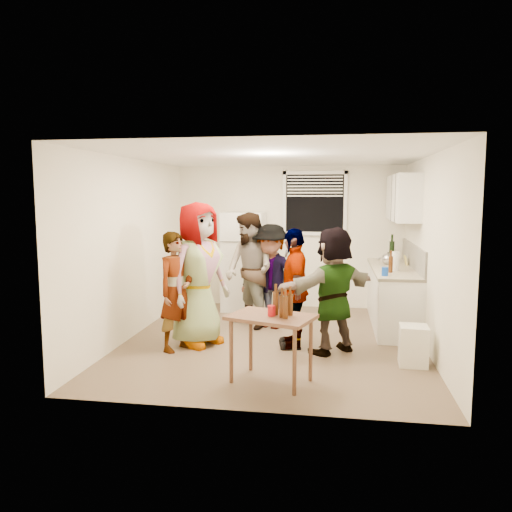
% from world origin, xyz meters
% --- Properties ---
extents(room, '(4.00, 4.50, 2.50)m').
position_xyz_m(room, '(0.00, 0.00, 0.00)').
color(room, white).
rests_on(room, ground).
extents(window, '(1.12, 0.10, 1.06)m').
position_xyz_m(window, '(0.45, 2.21, 1.85)').
color(window, white).
rests_on(window, room).
extents(refrigerator, '(0.70, 0.70, 1.70)m').
position_xyz_m(refrigerator, '(-0.75, 1.88, 0.85)').
color(refrigerator, white).
rests_on(refrigerator, ground).
extents(counter_lower, '(0.60, 2.20, 0.86)m').
position_xyz_m(counter_lower, '(1.70, 1.15, 0.43)').
color(counter_lower, white).
rests_on(counter_lower, ground).
extents(countertop, '(0.64, 2.22, 0.04)m').
position_xyz_m(countertop, '(1.70, 1.15, 0.88)').
color(countertop, beige).
rests_on(countertop, counter_lower).
extents(backsplash, '(0.03, 2.20, 0.36)m').
position_xyz_m(backsplash, '(1.99, 1.15, 1.08)').
color(backsplash, '#BAB5AB').
rests_on(backsplash, countertop).
extents(upper_cabinets, '(0.34, 1.60, 0.70)m').
position_xyz_m(upper_cabinets, '(1.83, 1.35, 1.95)').
color(upper_cabinets, white).
rests_on(upper_cabinets, room).
extents(kettle, '(0.29, 0.25, 0.21)m').
position_xyz_m(kettle, '(1.65, 1.46, 0.90)').
color(kettle, silver).
rests_on(kettle, countertop).
extents(paper_towel, '(0.13, 0.13, 0.28)m').
position_xyz_m(paper_towel, '(1.68, 0.82, 0.90)').
color(paper_towel, white).
rests_on(paper_towel, countertop).
extents(wine_bottle, '(0.08, 0.08, 0.33)m').
position_xyz_m(wine_bottle, '(1.75, 1.89, 0.90)').
color(wine_bottle, black).
rests_on(wine_bottle, countertop).
extents(beer_bottle_counter, '(0.06, 0.06, 0.23)m').
position_xyz_m(beer_bottle_counter, '(1.60, 0.62, 0.90)').
color(beer_bottle_counter, '#47230C').
rests_on(beer_bottle_counter, countertop).
extents(blue_cup, '(0.09, 0.09, 0.12)m').
position_xyz_m(blue_cup, '(1.49, 0.30, 0.90)').
color(blue_cup, '#103EAB').
rests_on(blue_cup, countertop).
extents(picture_frame, '(0.02, 0.17, 0.14)m').
position_xyz_m(picture_frame, '(1.92, 1.45, 0.97)').
color(picture_frame, '#D3BD55').
rests_on(picture_frame, countertop).
extents(trash_bin, '(0.34, 0.34, 0.47)m').
position_xyz_m(trash_bin, '(1.74, -0.69, 0.25)').
color(trash_bin, white).
rests_on(trash_bin, ground).
extents(serving_table, '(1.00, 0.82, 0.73)m').
position_xyz_m(serving_table, '(0.16, -1.48, 0.00)').
color(serving_table, brown).
rests_on(serving_table, ground).
extents(beer_bottle_table, '(0.06, 0.06, 0.24)m').
position_xyz_m(beer_bottle_table, '(0.20, -1.44, 0.73)').
color(beer_bottle_table, '#47230C').
rests_on(beer_bottle_table, serving_table).
extents(red_cup, '(0.08, 0.08, 0.11)m').
position_xyz_m(red_cup, '(0.16, -1.50, 0.73)').
color(red_cup, red).
rests_on(red_cup, serving_table).
extents(guest_grey, '(2.12, 1.75, 0.61)m').
position_xyz_m(guest_grey, '(-0.97, -0.27, 0.00)').
color(guest_grey, '#999999').
rests_on(guest_grey, ground).
extents(guest_stripe, '(1.62, 1.19, 0.37)m').
position_xyz_m(guest_stripe, '(-1.19, -0.55, 0.00)').
color(guest_stripe, '#141933').
rests_on(guest_stripe, ground).
extents(guest_back_left, '(1.84, 1.81, 0.66)m').
position_xyz_m(guest_back_left, '(-0.45, 0.68, 0.00)').
color(guest_back_left, brown).
rests_on(guest_back_left, ground).
extents(guest_back_right, '(1.56, 1.84, 0.58)m').
position_xyz_m(guest_back_right, '(-0.12, 0.73, 0.00)').
color(guest_back_right, '#3A3A3F').
rests_on(guest_back_right, ground).
extents(guest_black, '(1.70, 1.17, 0.38)m').
position_xyz_m(guest_black, '(0.29, -0.19, 0.00)').
color(guest_black, black).
rests_on(guest_black, ground).
extents(guest_orange, '(2.18, 2.19, 0.47)m').
position_xyz_m(guest_orange, '(0.80, -0.34, 0.00)').
color(guest_orange, '#F2864F').
rests_on(guest_orange, ground).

